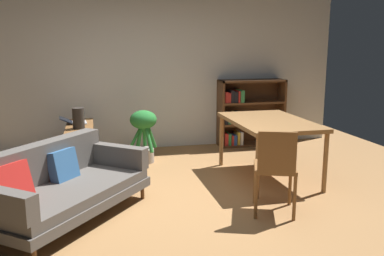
{
  "coord_description": "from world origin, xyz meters",
  "views": [
    {
      "loc": [
        -0.77,
        -4.25,
        1.75
      ],
      "look_at": [
        0.34,
        0.4,
        0.78
      ],
      "focal_mm": 39.05,
      "sensor_mm": 36.0,
      "label": 1
    }
  ],
  "objects": [
    {
      "name": "dining_chair_near",
      "position": [
        1.01,
        -0.47,
        0.53
      ],
      "size": [
        0.55,
        0.57,
        0.91
      ],
      "color": "brown",
      "rests_on": "ground_plane"
    },
    {
      "name": "open_laptop",
      "position": [
        -1.05,
        1.94,
        0.63
      ],
      "size": [
        0.4,
        0.31,
        0.1
      ],
      "color": "silver",
      "rests_on": "media_console"
    },
    {
      "name": "desk_speaker",
      "position": [
        -0.98,
        1.54,
        0.75
      ],
      "size": [
        0.16,
        0.16,
        0.28
      ],
      "color": "#2D2823",
      "rests_on": "media_console"
    },
    {
      "name": "potted_floor_plant",
      "position": [
        -0.07,
        1.79,
        0.48
      ],
      "size": [
        0.44,
        0.48,
        0.79
      ],
      "color": "#9E9389",
      "rests_on": "ground_plane"
    },
    {
      "name": "dining_table",
      "position": [
        1.43,
        0.68,
        0.71
      ],
      "size": [
        0.95,
        1.48,
        0.78
      ],
      "color": "olive",
      "rests_on": "ground_plane"
    },
    {
      "name": "bookshelf",
      "position": [
        1.8,
        2.5,
        0.55
      ],
      "size": [
        1.15,
        0.36,
        1.14
      ],
      "color": "#56351E",
      "rests_on": "ground_plane"
    },
    {
      "name": "fabric_couch",
      "position": [
        -1.15,
        -0.05,
        0.36
      ],
      "size": [
        1.79,
        1.92,
        0.75
      ],
      "color": "brown",
      "rests_on": "ground_plane"
    },
    {
      "name": "back_wall_panel",
      "position": [
        0.0,
        2.7,
        1.35
      ],
      "size": [
        6.8,
        0.1,
        2.7
      ],
      "primitive_type": "cube",
      "color": "silver",
      "rests_on": "ground_plane"
    },
    {
      "name": "ground_plane",
      "position": [
        0.0,
        0.0,
        0.0
      ],
      "size": [
        8.16,
        8.16,
        0.0
      ],
      "primitive_type": "plane",
      "color": "#9E7042"
    },
    {
      "name": "media_console",
      "position": [
        -0.98,
        1.74,
        0.3
      ],
      "size": [
        0.38,
        1.16,
        0.61
      ],
      "color": "brown",
      "rests_on": "ground_plane"
    }
  ]
}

